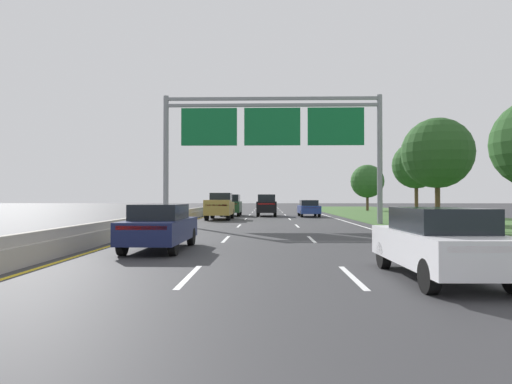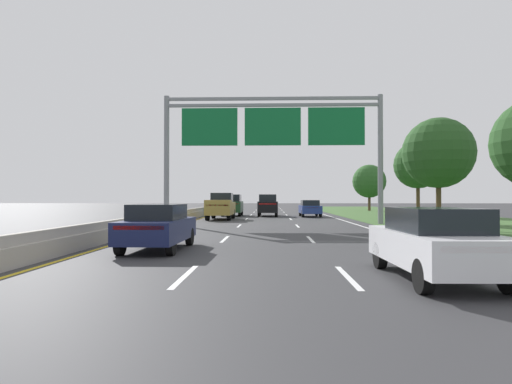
{
  "view_description": "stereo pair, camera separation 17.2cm",
  "coord_description": "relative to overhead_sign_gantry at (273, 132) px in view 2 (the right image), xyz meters",
  "views": [
    {
      "loc": [
        -0.09,
        0.48,
        1.79
      ],
      "look_at": [
        -0.7,
        26.07,
        2.13
      ],
      "focal_mm": 30.94,
      "sensor_mm": 36.0,
      "label": 1
    },
    {
      "loc": [
        0.09,
        0.48,
        1.79
      ],
      "look_at": [
        -0.7,
        26.07,
        2.13
      ],
      "focal_mm": 30.94,
      "sensor_mm": 36.0,
      "label": 2
    }
  ],
  "objects": [
    {
      "name": "ground_plane",
      "position": [
        -0.3,
        4.34,
        -6.29
      ],
      "size": [
        220.0,
        220.0,
        0.0
      ],
      "primitive_type": "plane",
      "color": "#333335"
    },
    {
      "name": "car_navy_left_lane_sedan",
      "position": [
        -4.05,
        -15.14,
        -5.48
      ],
      "size": [
        1.87,
        4.42,
        1.57
      ],
      "rotation": [
        0.0,
        0.0,
        1.56
      ],
      "color": "#161E47",
      "rests_on": "ground"
    },
    {
      "name": "lane_striping",
      "position": [
        -0.3,
        3.89,
        -6.29
      ],
      "size": [
        11.96,
        106.0,
        0.01
      ],
      "color": "white",
      "rests_on": "ground"
    },
    {
      "name": "roadside_tree_mid",
      "position": [
        11.88,
        1.73,
        -1.3
      ],
      "size": [
        5.05,
        5.05,
        7.53
      ],
      "color": "#4C3823",
      "rests_on": "ground"
    },
    {
      "name": "pickup_truck_gold",
      "position": [
        -4.25,
        6.24,
        -5.22
      ],
      "size": [
        2.02,
        5.41,
        2.2
      ],
      "rotation": [
        0.0,
        0.0,
        1.57
      ],
      "color": "#A38438",
      "rests_on": "ground"
    },
    {
      "name": "car_white_right_lane_sedan",
      "position": [
        3.42,
        -20.37,
        -5.48
      ],
      "size": [
        1.9,
        4.43,
        1.57
      ],
      "rotation": [
        0.0,
        0.0,
        1.59
      ],
      "color": "silver",
      "rests_on": "ground"
    },
    {
      "name": "car_darkgreen_left_lane_suv",
      "position": [
        -3.91,
        13.46,
        -5.2
      ],
      "size": [
        1.91,
        4.7,
        2.11
      ],
      "rotation": [
        0.0,
        0.0,
        1.57
      ],
      "color": "#193D23",
      "rests_on": "ground"
    },
    {
      "name": "roadside_tree_distant",
      "position": [
        13.52,
        30.94,
        -2.22
      ],
      "size": [
        4.57,
        4.57,
        6.37
      ],
      "color": "#4C3823",
      "rests_on": "ground"
    },
    {
      "name": "median_barrier_concrete",
      "position": [
        -6.9,
        4.34,
        -5.94
      ],
      "size": [
        0.6,
        110.0,
        0.85
      ],
      "color": "#A8A399",
      "rests_on": "ground"
    },
    {
      "name": "car_blue_right_lane_sedan",
      "position": [
        3.6,
        11.67,
        -5.48
      ],
      "size": [
        1.87,
        4.42,
        1.57
      ],
      "rotation": [
        0.0,
        0.0,
        1.58
      ],
      "color": "navy",
      "rests_on": "ground"
    },
    {
      "name": "car_black_centre_lane_suv",
      "position": [
        -0.39,
        13.0,
        -5.2
      ],
      "size": [
        1.92,
        4.71,
        2.11
      ],
      "rotation": [
        0.0,
        0.0,
        1.57
      ],
      "color": "black",
      "rests_on": "ground"
    },
    {
      "name": "grass_verge_right",
      "position": [
        13.65,
        4.34,
        -6.28
      ],
      "size": [
        14.0,
        110.0,
        0.02
      ],
      "primitive_type": "cube",
      "color": "#3D602D",
      "rests_on": "ground"
    },
    {
      "name": "overhead_sign_gantry",
      "position": [
        0.0,
        0.0,
        0.0
      ],
      "size": [
        15.06,
        0.42,
        8.85
      ],
      "color": "gray",
      "rests_on": "ground"
    },
    {
      "name": "roadside_tree_far",
      "position": [
        14.68,
        14.5,
        -1.21
      ],
      "size": [
        4.74,
        4.74,
        7.47
      ],
      "color": "#4C3823",
      "rests_on": "ground"
    }
  ]
}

